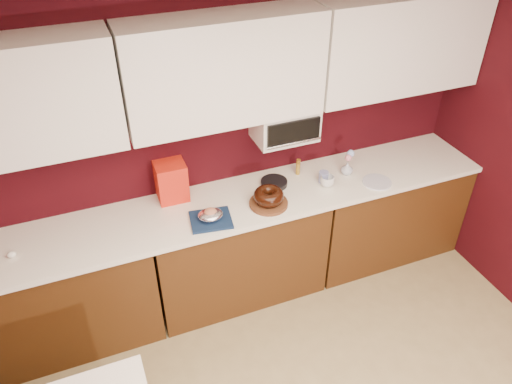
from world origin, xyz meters
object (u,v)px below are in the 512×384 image
object	(u,v)px
toaster_oven	(284,123)
flower_vase	(347,168)
foil_ham_nest	(210,215)
blue_jar	(323,177)
bundt_cake	(269,196)
coffee_mug	(327,180)
pandoro_box	(171,181)

from	to	relation	value
toaster_oven	flower_vase	size ratio (longest dim) A/B	3.98
foil_ham_nest	blue_jar	world-z (taller)	blue_jar
bundt_cake	coffee_mug	world-z (taller)	bundt_cake
bundt_cake	pandoro_box	xyz separation A→B (m)	(-0.62, 0.34, 0.07)
pandoro_box	bundt_cake	bearing A→B (deg)	-28.13
toaster_oven	foil_ham_nest	world-z (taller)	toaster_oven
foil_ham_nest	pandoro_box	size ratio (longest dim) A/B	0.59
bundt_cake	blue_jar	bearing A→B (deg)	12.98
coffee_mug	blue_jar	size ratio (longest dim) A/B	1.16
toaster_oven	flower_vase	bearing A→B (deg)	-16.48
bundt_cake	foil_ham_nest	distance (m)	0.44
foil_ham_nest	pandoro_box	bearing A→B (deg)	115.58
flower_vase	pandoro_box	bearing A→B (deg)	171.73
blue_jar	flower_vase	size ratio (longest dim) A/B	0.79
coffee_mug	foil_ham_nest	bearing A→B (deg)	-175.07
coffee_mug	flower_vase	xyz separation A→B (m)	(0.22, 0.09, 0.01)
foil_ham_nest	blue_jar	bearing A→B (deg)	8.39
coffee_mug	toaster_oven	bearing A→B (deg)	138.81
toaster_oven	flower_vase	distance (m)	0.66
pandoro_box	coffee_mug	bearing A→B (deg)	-13.31
foil_ham_nest	flower_vase	size ratio (longest dim) A/B	1.54
toaster_oven	bundt_cake	xyz separation A→B (m)	(-0.24, -0.29, -0.39)
blue_jar	coffee_mug	bearing A→B (deg)	-88.43
bundt_cake	pandoro_box	bearing A→B (deg)	150.99
bundt_cake	blue_jar	distance (m)	0.52
bundt_cake	coffee_mug	distance (m)	0.51
foil_ham_nest	pandoro_box	distance (m)	0.42
toaster_oven	coffee_mug	size ratio (longest dim) A/B	4.37
toaster_oven	bundt_cake	bearing A→B (deg)	-129.56
foil_ham_nest	toaster_oven	bearing A→B (deg)	24.72
foil_ham_nest	blue_jar	distance (m)	0.96
foil_ham_nest	flower_vase	world-z (taller)	flower_vase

